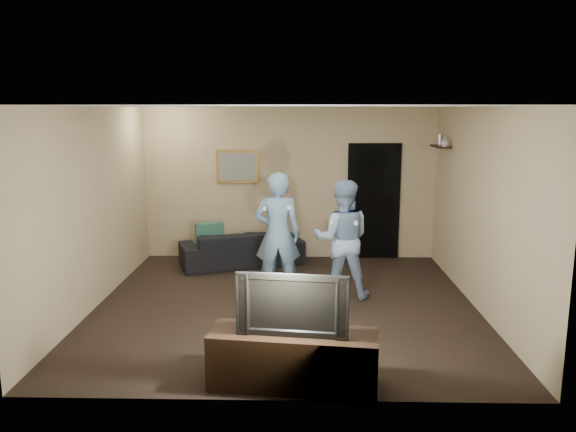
{
  "coord_description": "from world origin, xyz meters",
  "views": [
    {
      "loc": [
        0.2,
        -7.12,
        2.56
      ],
      "look_at": [
        0.02,
        0.3,
        1.15
      ],
      "focal_mm": 35.0,
      "sensor_mm": 36.0,
      "label": 1
    }
  ],
  "objects_px": {
    "tv_console": "(293,361)",
    "television": "(293,302)",
    "sofa": "(242,248)",
    "wii_player_right": "(342,239)",
    "wii_player_left": "(278,234)"
  },
  "relations": [
    {
      "from": "tv_console",
      "to": "television",
      "type": "bearing_deg",
      "value": 0.0
    },
    {
      "from": "tv_console",
      "to": "wii_player_right",
      "type": "xyz_separation_m",
      "value": [
        0.63,
        2.59,
        0.57
      ]
    },
    {
      "from": "wii_player_left",
      "to": "tv_console",
      "type": "bearing_deg",
      "value": -84.52
    },
    {
      "from": "sofa",
      "to": "wii_player_right",
      "type": "bearing_deg",
      "value": 114.75
    },
    {
      "from": "sofa",
      "to": "television",
      "type": "height_order",
      "value": "television"
    },
    {
      "from": "television",
      "to": "wii_player_left",
      "type": "height_order",
      "value": "wii_player_left"
    },
    {
      "from": "sofa",
      "to": "wii_player_left",
      "type": "bearing_deg",
      "value": 94.02
    },
    {
      "from": "sofa",
      "to": "television",
      "type": "xyz_separation_m",
      "value": [
        0.92,
        -4.17,
        0.53
      ]
    },
    {
      "from": "tv_console",
      "to": "television",
      "type": "height_order",
      "value": "television"
    },
    {
      "from": "television",
      "to": "wii_player_right",
      "type": "bearing_deg",
      "value": 83.37
    },
    {
      "from": "wii_player_left",
      "to": "wii_player_right",
      "type": "distance_m",
      "value": 0.89
    },
    {
      "from": "tv_console",
      "to": "wii_player_right",
      "type": "height_order",
      "value": "wii_player_right"
    },
    {
      "from": "wii_player_left",
      "to": "wii_player_right",
      "type": "xyz_separation_m",
      "value": [
        0.88,
        -0.06,
        -0.05
      ]
    },
    {
      "from": "television",
      "to": "wii_player_right",
      "type": "distance_m",
      "value": 2.67
    },
    {
      "from": "television",
      "to": "wii_player_right",
      "type": "relative_size",
      "value": 0.63
    }
  ]
}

